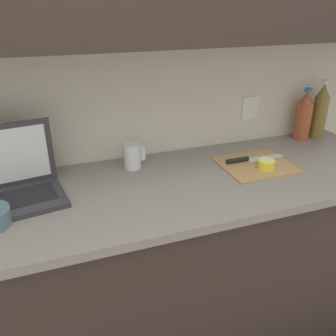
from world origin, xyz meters
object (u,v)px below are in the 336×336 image
Objects in this scene: bottle_oil_tall at (320,112)px; laptop at (12,182)px; cutting_board at (256,165)px; measuring_cup at (133,156)px; bottle_green_soda at (304,116)px; lemon_half_cut at (266,164)px; knife at (245,159)px.

laptop is at bearing -174.48° from bottle_oil_tall.
cutting_board is 0.56m from measuring_cup.
measuring_cup is (0.49, 0.10, -0.01)m from laptop.
cutting_board is (1.02, -0.07, -0.06)m from laptop.
bottle_oil_tall reaches higher than bottle_green_soda.
bottle_green_soda is at bearing 180.00° from bottle_oil_tall.
bottle_green_soda reaches higher than cutting_board.
cutting_board is at bearing -157.39° from bottle_oil_tall.
lemon_half_cut is 0.49m from bottle_green_soda.
bottle_green_soda is (0.44, 0.17, 0.11)m from knife.
bottle_oil_tall is at bearing 17.17° from knife.
laptop reaches higher than lemon_half_cut.
bottle_green_soda is at bearing -2.70° from laptop.
measuring_cup is at bearing -177.34° from bottle_green_soda.
laptop is 1.03m from cutting_board.
cutting_board is at bearing -57.30° from knife.
bottle_oil_tall is at bearing 28.16° from lemon_half_cut.
laptop is at bearing -174.09° from bottle_green_soda.
measuring_cup is (-0.55, 0.22, 0.03)m from lemon_half_cut.
measuring_cup is (-0.95, -0.04, -0.07)m from bottle_green_soda.
bottle_oil_tall reaches higher than cutting_board.
bottle_green_soda is 2.47× the size of measuring_cup.
laptop is 0.99m from knife.
knife is at bearing -162.78° from bottle_oil_tall.
laptop is 1.20× the size of cutting_board.
cutting_board is at bearing -17.95° from measuring_cup.
cutting_board is 2.83× the size of measuring_cup.
bottle_oil_tall is (0.55, 0.17, 0.13)m from knife.
bottle_green_soda is 0.10m from bottle_oil_tall.
measuring_cup is at bearing 3.42° from laptop.
laptop is 1.55m from bottle_oil_tall.
bottle_green_soda is at bearing 20.83° from knife.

